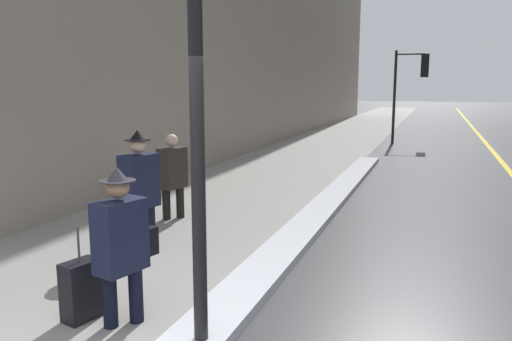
# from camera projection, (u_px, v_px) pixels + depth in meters

# --- Properties ---
(sidewalk_slab) EXTENTS (4.00, 80.00, 0.01)m
(sidewalk_slab) POSITION_uv_depth(u_px,v_px,m) (317.00, 149.00, 18.22)
(sidewalk_slab) COLOR gray
(sidewalk_slab) RESTS_ON ground
(road_centre_stripe) EXTENTS (0.16, 80.00, 0.00)m
(road_centre_stripe) POSITION_uv_depth(u_px,v_px,m) (498.00, 157.00, 16.21)
(road_centre_stripe) COLOR gold
(road_centre_stripe) RESTS_ON ground
(snow_bank_curb) EXTENTS (0.57, 13.81, 0.11)m
(snow_bank_curb) POSITION_uv_depth(u_px,v_px,m) (320.00, 211.00, 8.99)
(snow_bank_curb) COLOR silver
(snow_bank_curb) RESTS_ON ground
(traffic_light_near) EXTENTS (1.31, 0.33, 3.69)m
(traffic_light_near) POSITION_uv_depth(u_px,v_px,m) (413.00, 77.00, 19.71)
(traffic_light_near) COLOR black
(traffic_light_near) RESTS_ON ground
(pedestrian_in_fedora) EXTENTS (0.39, 0.71, 1.54)m
(pedestrian_in_fedora) POSITION_uv_depth(u_px,v_px,m) (122.00, 241.00, 4.67)
(pedestrian_in_fedora) COLOR black
(pedestrian_in_fedora) RESTS_ON ground
(pedestrian_trailing) EXTENTS (0.42, 0.58, 1.68)m
(pedestrian_trailing) POSITION_uv_depth(u_px,v_px,m) (139.00, 185.00, 6.92)
(pedestrian_trailing) COLOR black
(pedestrian_trailing) RESTS_ON ground
(pedestrian_nearside) EXTENTS (0.39, 0.53, 1.48)m
(pedestrian_nearside) POSITION_uv_depth(u_px,v_px,m) (172.00, 172.00, 8.51)
(pedestrian_nearside) COLOR black
(pedestrian_nearside) RESTS_ON ground
(rolling_suitcase) EXTENTS (0.30, 0.40, 0.95)m
(rolling_suitcase) POSITION_uv_depth(u_px,v_px,m) (81.00, 291.00, 4.85)
(rolling_suitcase) COLOR black
(rolling_suitcase) RESTS_ON ground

